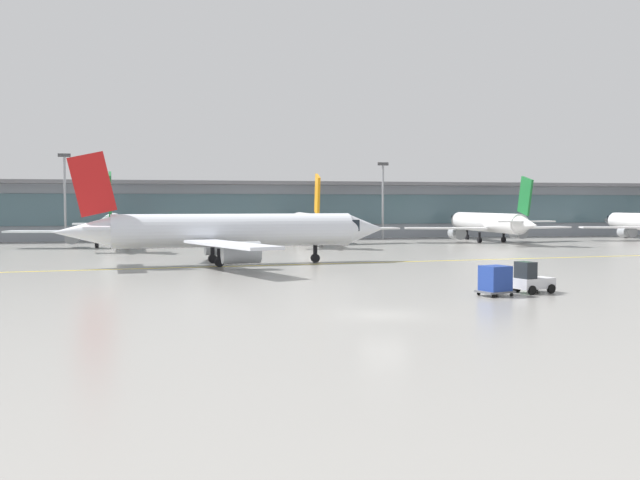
% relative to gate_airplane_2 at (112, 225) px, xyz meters
% --- Properties ---
extents(ground_plane, '(400.00, 400.00, 0.00)m').
position_rel_gate_airplane_2_xyz_m(ground_plane, '(18.79, -63.86, -2.94)').
color(ground_plane, gray).
extents(taxiway_centreline_stripe, '(109.63, 9.71, 0.01)m').
position_rel_gate_airplane_2_xyz_m(taxiway_centreline_stripe, '(13.90, -33.07, -2.94)').
color(taxiway_centreline_stripe, yellow).
rests_on(taxiway_centreline_stripe, ground_plane).
extents(terminal_concourse, '(222.33, 11.00, 9.60)m').
position_rel_gate_airplane_2_xyz_m(terminal_concourse, '(18.79, 20.27, 1.97)').
color(terminal_concourse, '#8C939E').
rests_on(terminal_concourse, ground_plane).
extents(gate_airplane_2, '(27.52, 29.64, 9.82)m').
position_rel_gate_airplane_2_xyz_m(gate_airplane_2, '(0.00, 0.00, 0.00)').
color(gate_airplane_2, white).
rests_on(gate_airplane_2, ground_plane).
extents(gate_airplane_3, '(27.58, 29.74, 9.85)m').
position_rel_gate_airplane_2_xyz_m(gate_airplane_3, '(27.38, 1.70, 0.01)').
color(gate_airplane_3, white).
rests_on(gate_airplane_3, ground_plane).
extents(gate_airplane_4, '(27.34, 29.29, 9.73)m').
position_rel_gate_airplane_2_xyz_m(gate_airplane_4, '(55.65, 0.77, -0.02)').
color(gate_airplane_4, white).
rests_on(gate_airplane_4, ground_plane).
extents(taxiing_regional_jet, '(32.40, 30.02, 10.73)m').
position_rel_gate_airplane_2_xyz_m(taxiing_regional_jet, '(13.49, -31.10, 0.27)').
color(taxiing_regional_jet, silver).
rests_on(taxiing_regional_jet, ground_plane).
extents(baggage_tug, '(2.88, 2.17, 2.10)m').
position_rel_gate_airplane_2_xyz_m(baggage_tug, '(31.08, -57.16, -2.05)').
color(baggage_tug, silver).
rests_on(baggage_tug, ground_plane).
extents(cargo_dolly_lead, '(2.45, 2.10, 1.94)m').
position_rel_gate_airplane_2_xyz_m(cargo_dolly_lead, '(28.08, -57.98, -1.89)').
color(cargo_dolly_lead, '#595B60').
rests_on(cargo_dolly_lead, ground_plane).
extents(apron_light_mast_1, '(1.80, 0.36, 13.36)m').
position_rel_gate_airplane_2_xyz_m(apron_light_mast_1, '(-7.58, 11.05, 4.42)').
color(apron_light_mast_1, gray).
rests_on(apron_light_mast_1, ground_plane).
extents(apron_light_mast_2, '(1.80, 0.36, 12.67)m').
position_rel_gate_airplane_2_xyz_m(apron_light_mast_2, '(42.02, 11.36, 4.07)').
color(apron_light_mast_2, gray).
rests_on(apron_light_mast_2, ground_plane).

